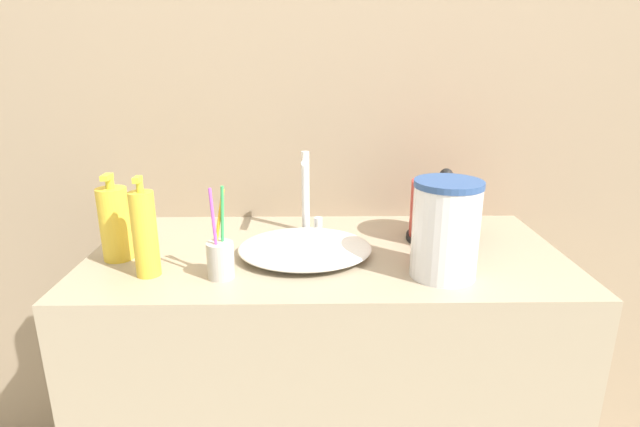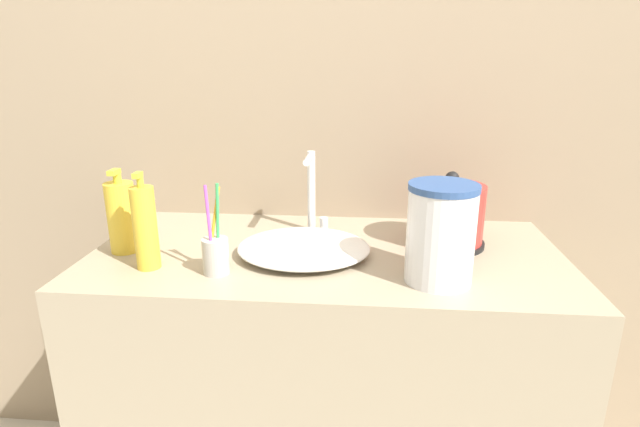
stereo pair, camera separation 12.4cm
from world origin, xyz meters
TOP-DOWN VIEW (x-y plane):
  - wall_back at (0.00, 0.60)m, footprint 6.00×0.04m
  - vanity_counter at (0.00, 0.29)m, footprint 1.19×0.58m
  - sink_basin at (-0.05, 0.25)m, footprint 0.33×0.29m
  - faucet at (-0.05, 0.43)m, footprint 0.06×0.13m
  - electric_kettle at (0.31, 0.36)m, footprint 0.19×0.19m
  - toothbrush_cup at (-0.24, 0.13)m, footprint 0.06×0.06m
  - lotion_bottle at (-0.41, 0.15)m, footprint 0.05×0.05m
  - shampoo_bottle at (-0.51, 0.24)m, footprint 0.07×0.07m
  - water_pitcher at (0.26, 0.13)m, footprint 0.15×0.15m

SIDE VIEW (x-z plane):
  - vanity_counter at x=0.00m, z-range 0.00..0.85m
  - sink_basin at x=-0.05m, z-range 0.85..0.89m
  - toothbrush_cup at x=-0.24m, z-range 0.79..1.00m
  - electric_kettle at x=0.31m, z-range 0.82..1.02m
  - shampoo_bottle at x=-0.51m, z-range 0.83..1.05m
  - lotion_bottle at x=-0.41m, z-range 0.83..1.06m
  - water_pitcher at x=0.26m, z-range 0.85..1.07m
  - faucet at x=-0.05m, z-range 0.86..1.09m
  - wall_back at x=0.00m, z-range 0.00..2.60m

